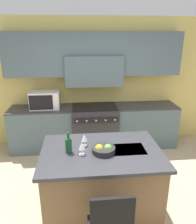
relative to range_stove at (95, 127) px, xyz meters
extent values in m
plane|color=tan|center=(0.00, -1.93, -0.46)|extent=(10.00, 10.00, 0.00)
cube|color=#DBC166|center=(0.00, 0.36, 0.89)|extent=(10.00, 0.06, 2.70)
cube|color=#4C6066|center=(0.00, 0.16, 1.51)|extent=(3.52, 0.34, 0.85)
cube|color=#4C6066|center=(0.00, 0.13, 1.19)|extent=(1.15, 0.40, 0.60)
cube|color=#4C6066|center=(-1.12, 0.02, -0.02)|extent=(1.28, 0.62, 0.89)
cube|color=#333338|center=(-1.12, 0.02, 0.44)|extent=(1.28, 0.62, 0.03)
cube|color=#4C6066|center=(1.12, 0.02, -0.02)|extent=(1.28, 0.62, 0.89)
cube|color=#333338|center=(1.12, 0.02, 0.44)|extent=(1.28, 0.62, 0.03)
cube|color=#2D2D33|center=(0.00, 0.00, -0.01)|extent=(0.96, 0.66, 0.92)
cube|color=black|center=(0.00, 0.00, 0.46)|extent=(0.92, 0.61, 0.01)
cube|color=black|center=(0.00, -0.34, 0.29)|extent=(0.88, 0.02, 0.09)
cylinder|color=silver|center=(-0.37, -0.35, 0.29)|extent=(0.04, 0.02, 0.04)
cylinder|color=silver|center=(-0.19, -0.35, 0.29)|extent=(0.04, 0.02, 0.04)
cylinder|color=silver|center=(0.00, -0.35, 0.29)|extent=(0.04, 0.02, 0.04)
cylinder|color=silver|center=(0.19, -0.35, 0.29)|extent=(0.04, 0.02, 0.04)
cylinder|color=silver|center=(0.37, -0.35, 0.29)|extent=(0.04, 0.02, 0.04)
cube|color=silver|center=(-1.01, 0.02, 0.63)|extent=(0.58, 0.37, 0.35)
cube|color=black|center=(-1.06, -0.17, 0.63)|extent=(0.46, 0.01, 0.29)
cube|color=brown|center=(-0.06, -1.85, -0.02)|extent=(1.46, 0.98, 0.88)
cube|color=#333338|center=(-0.06, -1.85, 0.44)|extent=(1.55, 1.07, 0.04)
cube|color=#2D2D30|center=(0.29, -1.85, 0.46)|extent=(0.44, 0.32, 0.01)
cylinder|color=#B2B2B7|center=(0.29, -1.66, 0.46)|extent=(0.02, 0.02, 0.00)
cube|color=black|center=(-0.07, -2.82, 0.28)|extent=(0.40, 0.04, 0.54)
cylinder|color=#194723|center=(-0.48, -1.86, 0.56)|extent=(0.08, 0.08, 0.19)
cylinder|color=#194723|center=(-0.48, -1.86, 0.70)|extent=(0.03, 0.03, 0.08)
cylinder|color=white|center=(-0.32, -1.93, 0.47)|extent=(0.07, 0.07, 0.01)
cylinder|color=white|center=(-0.32, -1.93, 0.51)|extent=(0.01, 0.01, 0.07)
cone|color=white|center=(-0.32, -1.93, 0.59)|extent=(0.08, 0.08, 0.10)
cylinder|color=white|center=(-0.28, -1.70, 0.47)|extent=(0.07, 0.07, 0.01)
cylinder|color=white|center=(-0.28, -1.70, 0.51)|extent=(0.01, 0.01, 0.07)
cone|color=white|center=(-0.28, -1.70, 0.59)|extent=(0.08, 0.08, 0.10)
cylinder|color=black|center=(-0.04, -1.89, 0.50)|extent=(0.30, 0.30, 0.07)
sphere|color=gold|center=(-0.10, -1.89, 0.52)|extent=(0.10, 0.10, 0.10)
sphere|color=#66A83D|center=(0.01, -1.89, 0.53)|extent=(0.10, 0.10, 0.10)
camera|label=1|loc=(-0.35, -4.31, 1.87)|focal=35.00mm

